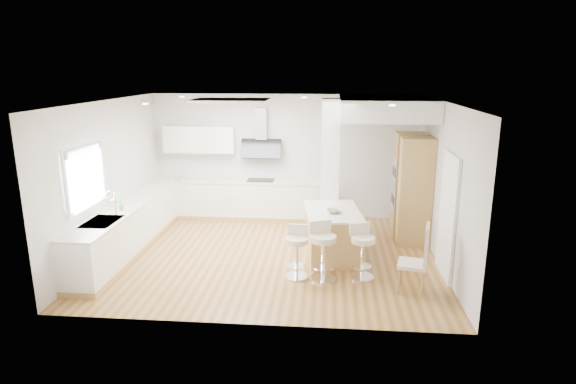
# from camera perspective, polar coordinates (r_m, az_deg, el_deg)

# --- Properties ---
(ground) EXTENTS (6.00, 6.00, 0.00)m
(ground) POSITION_cam_1_polar(r_m,az_deg,el_deg) (8.98, -1.98, -7.46)
(ground) COLOR #A6773D
(ground) RESTS_ON ground
(ceiling) EXTENTS (6.00, 5.00, 0.02)m
(ceiling) POSITION_cam_1_polar(r_m,az_deg,el_deg) (8.98, -1.98, -7.46)
(ceiling) COLOR white
(ceiling) RESTS_ON ground
(wall_back) EXTENTS (6.00, 0.04, 2.80)m
(wall_back) POSITION_cam_1_polar(r_m,az_deg,el_deg) (10.99, -0.47, 4.23)
(wall_back) COLOR silver
(wall_back) RESTS_ON ground
(wall_left) EXTENTS (0.04, 5.00, 2.80)m
(wall_left) POSITION_cam_1_polar(r_m,az_deg,el_deg) (9.41, -20.53, 1.55)
(wall_left) COLOR silver
(wall_left) RESTS_ON ground
(wall_right) EXTENTS (0.04, 5.00, 2.80)m
(wall_right) POSITION_cam_1_polar(r_m,az_deg,el_deg) (8.72, 17.90, 0.81)
(wall_right) COLOR silver
(wall_right) RESTS_ON ground
(skylight) EXTENTS (4.10, 2.10, 0.06)m
(skylight) POSITION_cam_1_polar(r_m,az_deg,el_deg) (9.07, -6.72, 10.69)
(skylight) COLOR white
(skylight) RESTS_ON ground
(window_left) EXTENTS (0.06, 1.28, 1.07)m
(window_left) POSITION_cam_1_polar(r_m,az_deg,el_deg) (8.54, -22.96, 2.11)
(window_left) COLOR white
(window_left) RESTS_ON ground
(doorway_right) EXTENTS (0.05, 1.00, 2.10)m
(doorway_right) POSITION_cam_1_polar(r_m,az_deg,el_deg) (8.26, 18.40, -2.86)
(doorway_right) COLOR #453C36
(doorway_right) RESTS_ON ground
(counter_left) EXTENTS (0.63, 4.50, 1.35)m
(counter_left) POSITION_cam_1_polar(r_m,az_deg,el_deg) (9.73, -17.87, -3.57)
(counter_left) COLOR tan
(counter_left) RESTS_ON ground
(counter_back) EXTENTS (3.62, 0.63, 2.50)m
(counter_back) POSITION_cam_1_polar(r_m,az_deg,el_deg) (11.00, -5.35, 0.42)
(counter_back) COLOR tan
(counter_back) RESTS_ON ground
(pillar) EXTENTS (0.35, 0.35, 2.80)m
(pillar) POSITION_cam_1_polar(r_m,az_deg,el_deg) (9.43, 5.00, 2.45)
(pillar) COLOR white
(pillar) RESTS_ON ground
(soffit) EXTENTS (1.78, 2.20, 0.40)m
(soffit) POSITION_cam_1_polar(r_m,az_deg,el_deg) (9.76, 11.43, 9.76)
(soffit) COLOR white
(soffit) RESTS_ON ground
(oven_column) EXTENTS (0.63, 1.21, 2.10)m
(oven_column) POSITION_cam_1_polar(r_m,az_deg,el_deg) (9.91, 14.40, 0.56)
(oven_column) COLOR tan
(oven_column) RESTS_ON ground
(peninsula) EXTENTS (1.13, 1.55, 0.94)m
(peninsula) POSITION_cam_1_polar(r_m,az_deg,el_deg) (8.81, 5.25, -4.88)
(peninsula) COLOR tan
(peninsula) RESTS_ON ground
(bar_stool_a) EXTENTS (0.42, 0.42, 0.88)m
(bar_stool_a) POSITION_cam_1_polar(r_m,az_deg,el_deg) (7.91, 1.05, -6.75)
(bar_stool_a) COLOR white
(bar_stool_a) RESTS_ON ground
(bar_stool_b) EXTENTS (0.56, 0.56, 0.96)m
(bar_stool_b) POSITION_cam_1_polar(r_m,az_deg,el_deg) (7.84, 4.16, -6.62)
(bar_stool_b) COLOR white
(bar_stool_b) RESTS_ON ground
(bar_stool_c) EXTENTS (0.53, 0.53, 0.91)m
(bar_stool_c) POSITION_cam_1_polar(r_m,az_deg,el_deg) (7.97, 8.81, -6.61)
(bar_stool_c) COLOR white
(bar_stool_c) RESTS_ON ground
(dining_chair) EXTENTS (0.51, 0.51, 1.09)m
(dining_chair) POSITION_cam_1_polar(r_m,az_deg,el_deg) (7.63, 15.30, -7.37)
(dining_chair) COLOR beige
(dining_chair) RESTS_ON ground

